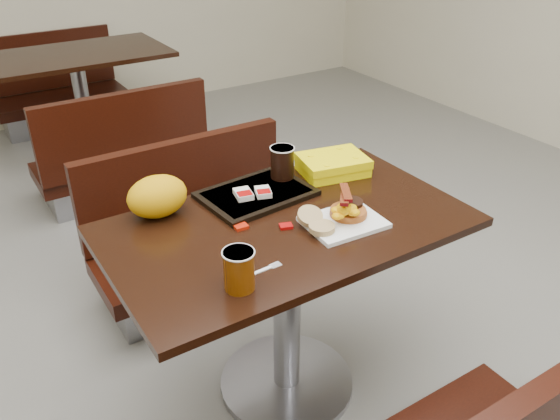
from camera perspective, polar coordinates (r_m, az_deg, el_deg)
floor at (r=2.38m, az=0.65°, el=-16.88°), size 6.00×7.00×0.01m
table_near at (r=2.13m, az=0.71°, el=-9.91°), size 1.20×0.70×0.75m
bench_near_n at (r=2.64m, az=-7.61°, el=-1.90°), size 1.00×0.46×0.72m
table_far at (r=4.29m, az=-18.88°, el=9.63°), size 1.20×0.70×0.75m
bench_far_s at (r=3.66m, az=-15.85°, el=6.48°), size 1.00×0.46×0.72m
bench_far_n at (r=4.95m, az=-21.08°, el=11.61°), size 1.00×0.46×0.72m
platter at (r=1.91m, az=6.32°, el=-1.21°), size 0.26×0.21×0.01m
pancake_stack at (r=1.93m, az=6.79°, el=-0.15°), size 0.13×0.13×0.03m
sausage_patty at (r=1.95m, az=7.09°, el=0.77°), size 0.09×0.09×0.01m
scrambled_eggs at (r=1.86m, az=6.31°, el=-0.01°), size 0.10×0.09×0.05m
bacon_strips at (r=1.89m, az=6.43°, el=1.41°), size 0.15×0.16×0.01m
muffin_bottom at (r=1.84m, az=4.16°, el=-1.76°), size 0.09×0.09×0.02m
muffin_top at (r=1.88m, az=2.98°, el=-0.61°), size 0.10×0.10×0.05m
coffee_cup_near at (r=1.58m, az=-4.08°, el=-5.96°), size 0.11×0.11×0.12m
fork at (r=1.67m, az=-2.16°, el=-6.15°), size 0.12×0.03×0.00m
knife at (r=2.02m, az=7.50°, el=0.35°), size 0.02×0.15×0.00m
condiment_syrup at (r=1.88m, az=-3.88°, el=-1.66°), size 0.05×0.04×0.01m
condiment_ketchup at (r=1.88m, az=0.59°, el=-1.61°), size 0.05×0.04×0.01m
tray at (r=2.07m, az=-2.37°, el=1.60°), size 0.41×0.30×0.02m
hashbrown_sleeve_left at (r=2.03m, az=-3.65°, el=1.59°), size 0.07×0.09×0.02m
hashbrown_sleeve_right at (r=2.04m, az=-1.69°, el=1.80°), size 0.07×0.08×0.02m
coffee_cup_far at (r=2.14m, az=0.22°, el=4.73°), size 0.10×0.10×0.12m
clamshell at (r=2.24m, az=5.26°, el=4.48°), size 0.28×0.23×0.07m
paper_bag at (r=1.96m, az=-12.06°, el=1.33°), size 0.25×0.21×0.14m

